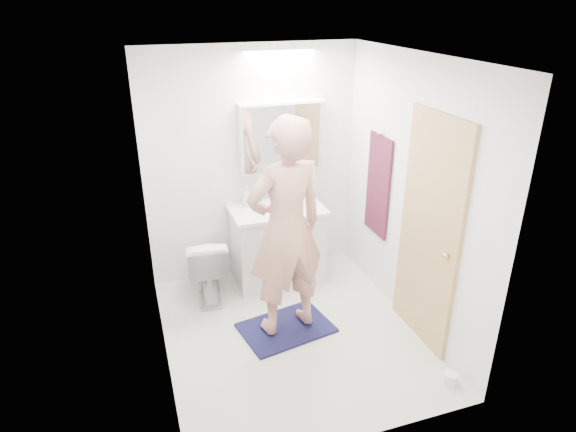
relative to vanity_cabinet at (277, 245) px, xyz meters
name	(u,v)px	position (x,y,z in m)	size (l,w,h in m)	color
floor	(292,333)	(-0.17, -0.96, -0.39)	(2.50, 2.50, 0.00)	silver
ceiling	(293,57)	(-0.17, -0.96, 2.01)	(2.50, 2.50, 0.00)	white
wall_back	(252,166)	(-0.17, 0.29, 0.81)	(2.50, 2.50, 0.00)	white
wall_front	(361,292)	(-0.17, -2.21, 0.81)	(2.50, 2.50, 0.00)	white
wall_left	(152,231)	(-1.27, -0.96, 0.81)	(2.50, 2.50, 0.00)	white
wall_right	(411,196)	(0.93, -0.96, 0.81)	(2.50, 2.50, 0.00)	white
vanity_cabinet	(277,245)	(0.00, 0.00, 0.00)	(0.90, 0.55, 0.78)	silver
countertop	(277,210)	(0.00, 0.00, 0.41)	(0.95, 0.58, 0.04)	white
sink_basin	(276,205)	(0.00, 0.03, 0.45)	(0.36, 0.36, 0.03)	white
faucet	(271,193)	(0.00, 0.22, 0.51)	(0.02, 0.02, 0.16)	silver
medicine_cabinet	(282,136)	(0.13, 0.21, 1.11)	(0.88, 0.14, 0.70)	white
mirror_panel	(285,138)	(0.13, 0.13, 1.11)	(0.84, 0.01, 0.66)	silver
toilet	(207,266)	(-0.77, -0.11, -0.05)	(0.38, 0.67, 0.69)	silver
bath_rug	(286,328)	(-0.20, -0.89, -0.38)	(0.80, 0.55, 0.02)	#191440
person	(286,229)	(-0.20, -0.89, 0.63)	(0.71, 0.46, 1.93)	tan
door	(429,233)	(0.91, -1.31, 0.61)	(0.04, 0.80, 2.00)	tan
door_knob	(446,256)	(0.87, -1.61, 0.56)	(0.06, 0.06, 0.06)	gold
towel	(378,186)	(0.91, -0.41, 0.71)	(0.02, 0.42, 1.00)	black
towel_hook	(381,134)	(0.89, -0.41, 1.23)	(0.02, 0.02, 0.07)	silver
soap_bottle_a	(246,196)	(-0.28, 0.15, 0.54)	(0.08, 0.08, 0.22)	beige
soap_bottle_b	(259,196)	(-0.14, 0.18, 0.51)	(0.07, 0.07, 0.15)	#5D8EC7
toothbrush_cup	(289,196)	(0.18, 0.16, 0.48)	(0.10, 0.10, 0.09)	#395DAC
toilet_paper_roll	(450,379)	(0.80, -1.97, -0.34)	(0.11, 0.11, 0.10)	white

